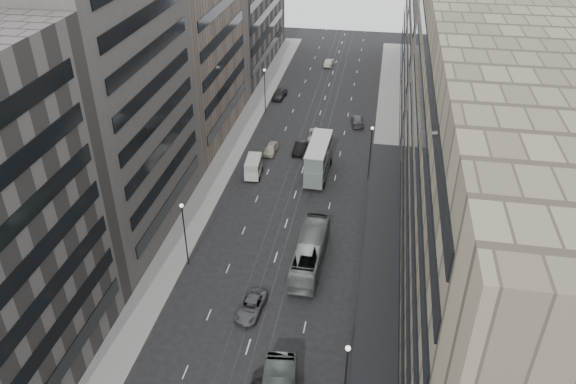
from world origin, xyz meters
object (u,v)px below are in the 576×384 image
Objects in this scene: panel_van at (253,166)px; sedan_2 at (251,306)px; double_decker at (318,158)px; bus_far at (310,252)px.

sedan_2 is at bearing -82.05° from panel_van.
double_decker is at bearing 89.50° from sedan_2.
panel_van reaches higher than sedan_2.
sedan_2 is at bearing 62.22° from bus_far.
double_decker is at bearing -83.76° from bus_far.
panel_van is at bearing 108.27° from sedan_2.
double_decker is 1.91× the size of sedan_2.
bus_far is at bearing -64.00° from panel_van.
sedan_2 is (-3.24, -29.00, -2.14)m from double_decker.
bus_far reaches higher than sedan_2.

